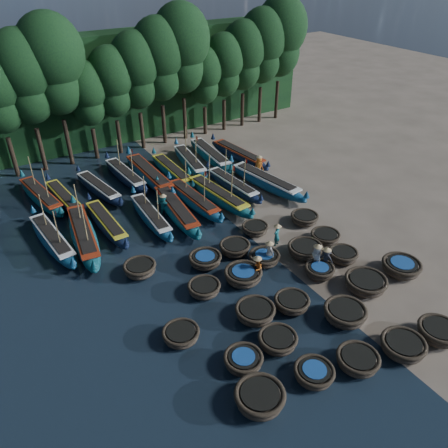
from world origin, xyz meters
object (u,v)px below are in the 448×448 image
long_boat_5 (193,199)px  long_boat_8 (266,181)px  coracle_0 (260,398)px  fisherman_5 (164,204)px  coracle_12 (292,303)px  coracle_20 (140,268)px  coracle_19 (325,237)px  coracle_5 (243,360)px  fisherman_0 (317,256)px  fisherman_3 (326,259)px  long_boat_7 (233,185)px  long_boat_12 (125,175)px  long_boat_1 (84,235)px  long_boat_10 (64,198)px  coracle_17 (264,258)px  coracle_18 (305,250)px  long_boat_0 (52,239)px  long_boat_4 (176,210)px  fisherman_2 (257,267)px  coracle_11 (255,312)px  coracle_24 (304,218)px  coracle_15 (204,288)px  coracle_21 (205,259)px  coracle_10 (181,334)px  coracle_13 (320,270)px  long_boat_6 (218,195)px  long_boat_17 (239,155)px  fisherman_1 (277,234)px  coracle_2 (358,360)px  fisherman_4 (269,252)px  coracle_1 (314,373)px  fisherman_6 (259,165)px  coracle_6 (278,340)px  long_boat_9 (41,196)px  coracle_14 (343,255)px  long_boat_2 (107,223)px  long_boat_13 (149,175)px  long_boat_11 (99,188)px  long_boat_14 (172,171)px

long_boat_5 → long_boat_8: bearing=-8.5°
coracle_0 → fisherman_5: 16.71m
coracle_12 → coracle_20: coracle_20 is taller
coracle_19 → fisherman_5: size_ratio=1.20×
long_boat_8 → coracle_5: bearing=-138.9°
fisherman_0 → fisherman_3: fisherman_0 is taller
long_boat_7 → long_boat_12: 9.02m
long_boat_1 → long_boat_10: size_ratio=1.20×
coracle_17 → coracle_18: bearing=-14.9°
coracle_12 → long_boat_5: 12.53m
coracle_12 → long_boat_0: bearing=126.4°
long_boat_4 → fisherman_2: (0.85, -8.71, 0.24)m
coracle_11 → coracle_24: (8.37, 5.73, -0.03)m
coracle_15 → long_boat_12: bearing=84.7°
coracle_21 → long_boat_7: 9.83m
fisherman_3 → coracle_10: bearing=-116.6°
coracle_13 → long_boat_10: 19.66m
coracle_17 → long_boat_6: (1.57, 7.99, 0.15)m
long_boat_6 → long_boat_17: 7.85m
coracle_11 → coracle_13: 5.32m
long_boat_6 → fisherman_1: 6.86m
coracle_2 → long_boat_10: 23.73m
coracle_19 → long_boat_17: long_boat_17 is taller
coracle_20 → fisherman_4: fisherman_4 is taller
coracle_1 → coracle_2: 2.26m
coracle_2 → fisherman_6: fisherman_6 is taller
coracle_6 → fisherman_5: bearing=87.2°
long_boat_1 → long_boat_8: long_boat_1 is taller
coracle_19 → fisherman_1: size_ratio=1.26×
coracle_18 → long_boat_9: (-12.51, 15.83, 0.11)m
coracle_1 → long_boat_5: 16.84m
coracle_14 → coracle_10: bearing=-178.0°
long_boat_10 → coracle_13: bearing=-63.3°
coracle_17 → long_boat_2: size_ratio=0.31×
long_boat_7 → long_boat_13: 7.04m
coracle_13 → long_boat_8: long_boat_8 is taller
long_boat_12 → fisherman_2: long_boat_12 is taller
long_boat_8 → long_boat_13: long_boat_13 is taller
coracle_14 → long_boat_1: (-13.00, 10.54, 0.17)m
coracle_6 → long_boat_2: (-3.48, 14.58, 0.08)m
coracle_14 → fisherman_1: (-2.45, 3.55, 0.45)m
coracle_24 → long_boat_7: (-1.63, 6.77, 0.10)m
coracle_12 → coracle_18: (3.79, 3.27, 0.03)m
coracle_0 → coracle_14: coracle_0 is taller
long_boat_6 → long_boat_11: (-7.25, 6.14, -0.07)m
coracle_1 → fisherman_5: (0.49, 16.59, 0.45)m
coracle_18 → coracle_24: bearing=49.6°
long_boat_14 → fisherman_6: fisherman_6 is taller
long_boat_2 → long_boat_6: size_ratio=0.89×
coracle_14 → long_boat_17: bearing=79.8°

